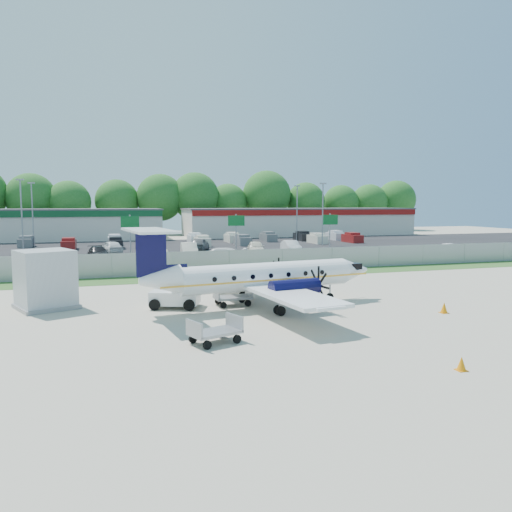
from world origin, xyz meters
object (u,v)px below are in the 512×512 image
object	(u,v)px
service_container	(45,281)
baggage_cart_far	(215,331)
aircraft	(262,276)
baggage_cart_near	(233,297)
pushback_tug	(177,296)

from	to	relation	value
service_container	baggage_cart_far	bearing A→B (deg)	-52.40
aircraft	baggage_cart_near	xyz separation A→B (m)	(-1.54, 0.90, -1.30)
aircraft	service_container	bearing A→B (deg)	164.43
aircraft	baggage_cart_far	size ratio (longest dim) A/B	6.20
baggage_cart_near	baggage_cart_far	size ratio (longest dim) A/B	0.90
aircraft	service_container	xyz separation A→B (m)	(-12.19, 3.40, -0.24)
baggage_cart_near	baggage_cart_far	distance (m)	8.19
baggage_cart_near	aircraft	bearing A→B (deg)	-30.34
service_container	baggage_cart_near	bearing A→B (deg)	-13.18
baggage_cart_far	service_container	distance (m)	12.91
aircraft	baggage_cart_far	bearing A→B (deg)	-122.52
aircraft	baggage_cart_near	world-z (taller)	aircraft
aircraft	pushback_tug	bearing A→B (deg)	165.03
baggage_cart_near	baggage_cart_far	world-z (taller)	baggage_cart_far
aircraft	pushback_tug	distance (m)	5.11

